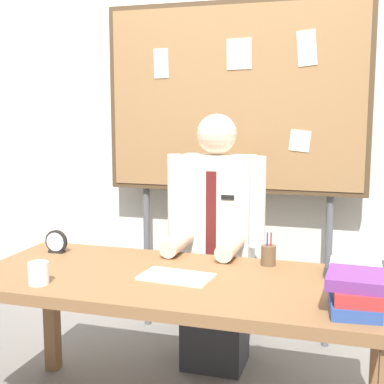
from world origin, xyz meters
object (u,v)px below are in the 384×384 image
object	(u,v)px
person	(216,252)
open_notebook	(176,277)
book_stack	(356,292)
pen_holder	(268,255)
coffee_mug	(38,273)
desk	(179,294)
paper_tray	(355,269)
desk_clock	(56,242)
bulletin_board	(234,102)

from	to	relation	value
person	open_notebook	world-z (taller)	person
book_stack	open_notebook	bearing A→B (deg)	166.54
person	pen_holder	distance (m)	0.50
open_notebook	coffee_mug	distance (m)	0.59
coffee_mug	pen_holder	bearing A→B (deg)	32.65
desk	book_stack	xyz separation A→B (m)	(0.75, -0.20, 0.15)
coffee_mug	paper_tray	xyz separation A→B (m)	(1.28, 0.53, -0.02)
pen_holder	person	bearing A→B (deg)	134.95
open_notebook	paper_tray	bearing A→B (deg)	20.36
open_notebook	desk_clock	size ratio (longest dim) A/B	2.63
open_notebook	desk_clock	bearing A→B (deg)	162.95
bulletin_board	pen_holder	world-z (taller)	bulletin_board
desk_clock	open_notebook	bearing A→B (deg)	-17.05
desk_clock	paper_tray	size ratio (longest dim) A/B	0.45
book_stack	paper_tray	world-z (taller)	book_stack
pen_holder	desk	bearing A→B (deg)	-139.61
desk_clock	paper_tray	xyz separation A→B (m)	(1.48, 0.05, -0.03)
person	pen_holder	world-z (taller)	person
person	bulletin_board	xyz separation A→B (m)	(0.00, 0.42, 0.83)
coffee_mug	paper_tray	size ratio (longest dim) A/B	0.37
book_stack	paper_tray	size ratio (longest dim) A/B	1.02
paper_tray	desk_clock	bearing A→B (deg)	-177.88
bulletin_board	open_notebook	xyz separation A→B (m)	(-0.01, -1.08, -0.77)
coffee_mug	paper_tray	world-z (taller)	coffee_mug
book_stack	pen_holder	xyz separation A→B (m)	(-0.40, 0.50, -0.02)
person	pen_holder	size ratio (longest dim) A/B	8.94
open_notebook	coffee_mug	bearing A→B (deg)	-154.77
bulletin_board	pen_holder	size ratio (longest dim) A/B	13.10
desk_clock	coffee_mug	xyz separation A→B (m)	(0.20, -0.47, -0.01)
desk_clock	desk	bearing A→B (deg)	-15.49
desk	desk_clock	size ratio (longest dim) A/B	15.64
desk_clock	book_stack	bearing A→B (deg)	-15.24
desk_clock	paper_tray	world-z (taller)	desk_clock
book_stack	paper_tray	xyz separation A→B (m)	(-0.00, 0.46, -0.04)
desk_clock	paper_tray	bearing A→B (deg)	2.12
book_stack	person	bearing A→B (deg)	131.40
person	paper_tray	world-z (taller)	person
desk	coffee_mug	xyz separation A→B (m)	(-0.53, -0.27, 0.13)
desk	book_stack	distance (m)	0.79
open_notebook	pen_holder	world-z (taller)	pen_holder
open_notebook	paper_tray	distance (m)	0.80
coffee_mug	pen_holder	distance (m)	1.05
book_stack	coffee_mug	distance (m)	1.28
book_stack	pen_holder	bearing A→B (deg)	128.65
desk	person	xyz separation A→B (m)	(0.00, 0.65, 0.03)
person	coffee_mug	distance (m)	1.06
person	bulletin_board	bearing A→B (deg)	89.97
open_notebook	desk	bearing A→B (deg)	74.41
desk	open_notebook	size ratio (longest dim) A/B	5.94
pen_holder	desk_clock	bearing A→B (deg)	-175.09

